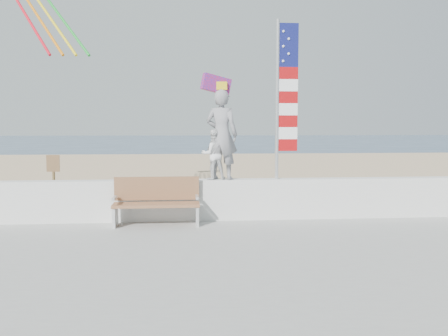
{
  "coord_description": "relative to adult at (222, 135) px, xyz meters",
  "views": [
    {
      "loc": [
        -0.69,
        -8.41,
        2.25
      ],
      "look_at": [
        0.2,
        1.8,
        1.35
      ],
      "focal_mm": 38.0,
      "sensor_mm": 36.0,
      "label": 1
    }
  ],
  "objects": [
    {
      "name": "ground",
      "position": [
        -0.16,
        -2.0,
        -2.07
      ],
      "size": [
        220.0,
        220.0,
        0.0
      ],
      "primitive_type": "plane",
      "color": "#304761",
      "rests_on": "ground"
    },
    {
      "name": "sand",
      "position": [
        -0.16,
        7.0,
        -2.03
      ],
      "size": [
        90.0,
        40.0,
        0.08
      ],
      "primitive_type": "cube",
      "color": "tan",
      "rests_on": "ground"
    },
    {
      "name": "seawall",
      "position": [
        -0.16,
        0.0,
        -1.44
      ],
      "size": [
        30.0,
        0.35,
        0.9
      ],
      "primitive_type": "cube",
      "color": "silver",
      "rests_on": "boardwalk"
    },
    {
      "name": "adult",
      "position": [
        0.0,
        0.0,
        0.0
      ],
      "size": [
        0.85,
        0.72,
        1.97
      ],
      "primitive_type": "imported",
      "rotation": [
        0.0,
        0.0,
        2.73
      ],
      "color": "gray",
      "rests_on": "seawall"
    },
    {
      "name": "child",
      "position": [
        -0.18,
        0.0,
        -0.43
      ],
      "size": [
        0.59,
        0.48,
        1.11
      ],
      "primitive_type": "imported",
      "rotation": [
        0.0,
        0.0,
        3.27
      ],
      "color": "silver",
      "rests_on": "seawall"
    },
    {
      "name": "bench",
      "position": [
        -1.41,
        -0.45,
        -1.38
      ],
      "size": [
        1.8,
        0.57,
        1.0
      ],
      "color": "#966341",
      "rests_on": "boardwalk"
    },
    {
      "name": "flag",
      "position": [
        1.36,
        -0.0,
        0.93
      ],
      "size": [
        0.5,
        0.08,
        3.5
      ],
      "color": "silver",
      "rests_on": "seawall"
    },
    {
      "name": "parafoil_kite",
      "position": [
        0.14,
        3.42,
        1.39
      ],
      "size": [
        0.94,
        0.49,
        0.63
      ],
      "color": "red",
      "rests_on": "ground"
    },
    {
      "name": "sign",
      "position": [
        -4.09,
        1.72,
        -1.12
      ],
      "size": [
        0.32,
        0.07,
        1.46
      ],
      "color": "brown",
      "rests_on": "sand"
    }
  ]
}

